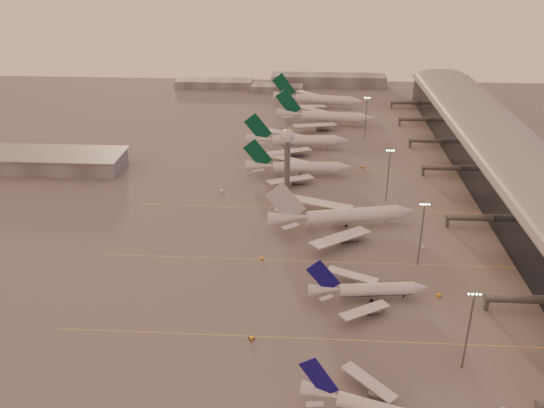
{
  "coord_description": "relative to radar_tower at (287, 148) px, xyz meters",
  "views": [
    {
      "loc": [
        13.39,
        -127.92,
        107.81
      ],
      "look_at": [
        0.45,
        80.94,
        10.6
      ],
      "focal_mm": 38.0,
      "sensor_mm": 36.0,
      "label": 1
    }
  ],
  "objects": [
    {
      "name": "gsv_truck_c",
      "position": [
        -6.43,
        -64.9,
        -19.99
      ],
      "size": [
        4.73,
        4.18,
        1.89
      ],
      "color": "#F2A91C",
      "rests_on": "ground"
    },
    {
      "name": "gsv_tug_mid",
      "position": [
        -6.14,
        -111.56,
        -20.46
      ],
      "size": [
        3.38,
        3.91,
        0.96
      ],
      "color": "#F2A91C",
      "rests_on": "ground"
    },
    {
      "name": "taxiway_markings",
      "position": [
        25.0,
        -64.0,
        -20.94
      ],
      "size": [
        180.0,
        185.25,
        0.02
      ],
      "color": "gold",
      "rests_on": "ground"
    },
    {
      "name": "mast_c",
      "position": [
        45.0,
        -10.0,
        -7.21
      ],
      "size": [
        3.6,
        0.56,
        25.0
      ],
      "color": "#57595E",
      "rests_on": "ground"
    },
    {
      "name": "greentail_d",
      "position": [
        15.73,
        146.19,
        -16.91
      ],
      "size": [
        62.71,
        50.3,
        22.88
      ],
      "color": "silver",
      "rests_on": "ground"
    },
    {
      "name": "distant_horizon",
      "position": [
        -2.38,
        205.14,
        -17.06
      ],
      "size": [
        165.0,
        37.5,
        9.0
      ],
      "color": "slate",
      "rests_on": "ground"
    },
    {
      "name": "gsv_catering_b",
      "position": [
        54.23,
        -52.99,
        -19.15
      ],
      "size": [
        4.61,
        2.55,
        3.6
      ],
      "color": "silver",
      "rests_on": "ground"
    },
    {
      "name": "greentail_b",
      "position": [
        3.63,
        57.43,
        -17.25
      ],
      "size": [
        57.77,
        46.54,
        20.97
      ],
      "color": "silver",
      "rests_on": "ground"
    },
    {
      "name": "hangar",
      "position": [
        -125.0,
        20.0,
        -16.63
      ],
      "size": [
        82.0,
        27.0,
        8.5
      ],
      "color": "slate",
      "rests_on": "ground"
    },
    {
      "name": "gsv_truck_d",
      "position": [
        -30.17,
        -3.87,
        -19.86
      ],
      "size": [
        2.22,
        5.38,
        2.13
      ],
      "color": "silver",
      "rests_on": "ground"
    },
    {
      "name": "mast_d",
      "position": [
        43.0,
        80.0,
        -7.21
      ],
      "size": [
        3.6,
        0.56,
        25.0
      ],
      "color": "#57595E",
      "rests_on": "ground"
    },
    {
      "name": "narrowbody_mid",
      "position": [
        29.85,
        -88.68,
        -17.77
      ],
      "size": [
        40.13,
        31.86,
        15.7
      ],
      "color": "silver",
      "rests_on": "ground"
    },
    {
      "name": "gsv_truck_b",
      "position": [
        54.03,
        -85.5,
        -19.74
      ],
      "size": [
        6.15,
        3.13,
        2.37
      ],
      "color": "#F2A91C",
      "rests_on": "ground"
    },
    {
      "name": "greentail_c",
      "position": [
        20.18,
        104.51,
        -16.96
      ],
      "size": [
        62.24,
        50.07,
        22.61
      ],
      "color": "silver",
      "rests_on": "ground"
    },
    {
      "name": "ground",
      "position": [
        -5.0,
        -120.0,
        -20.95
      ],
      "size": [
        700.0,
        700.0,
        0.0
      ],
      "primitive_type": "plane",
      "color": "#565454",
      "rests_on": "ground"
    },
    {
      "name": "widebody_white",
      "position": [
        24.22,
        -37.36,
        -17.17
      ],
      "size": [
        61.06,
        48.42,
        21.77
      ],
      "color": "silver",
      "rests_on": "ground"
    },
    {
      "name": "mast_a",
      "position": [
        53.0,
        -120.0,
        -7.21
      ],
      "size": [
        3.6,
        0.56,
        25.0
      ],
      "color": "#57595E",
      "rests_on": "ground"
    },
    {
      "name": "greentail_a",
      "position": [
        5.2,
        17.61,
        -17.53
      ],
      "size": [
        53.32,
        42.98,
        19.36
      ],
      "color": "silver",
      "rests_on": "ground"
    },
    {
      "name": "gsv_catering_a",
      "position": [
        59.62,
        -136.11,
        -18.83
      ],
      "size": [
        5.35,
        2.81,
        4.25
      ],
      "color": "silver",
      "rests_on": "ground"
    },
    {
      "name": "mast_b",
      "position": [
        50.0,
        -65.0,
        -7.21
      ],
      "size": [
        3.6,
        0.56,
        25.0
      ],
      "color": "#57595E",
      "rests_on": "ground"
    },
    {
      "name": "radar_tower",
      "position": [
        0.0,
        0.0,
        0.0
      ],
      "size": [
        6.4,
        6.4,
        31.1
      ],
      "color": "#57595E",
      "rests_on": "ground"
    },
    {
      "name": "gsv_tug_hangar",
      "position": [
        37.88,
        30.51,
        -20.51
      ],
      "size": [
        3.35,
        2.47,
        0.86
      ],
      "color": "#F2A91C",
      "rests_on": "ground"
    },
    {
      "name": "gsv_tug_far",
      "position": [
        5.15,
        -11.51,
        -20.4
      ],
      "size": [
        3.87,
        4.31,
        1.06
      ],
      "color": "silver",
      "rests_on": "ground"
    },
    {
      "name": "terminal",
      "position": [
        102.88,
        -9.91,
        -10.43
      ],
      "size": [
        57.0,
        362.0,
        23.04
      ],
      "color": "black",
      "rests_on": "ground"
    }
  ]
}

